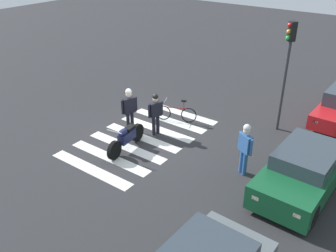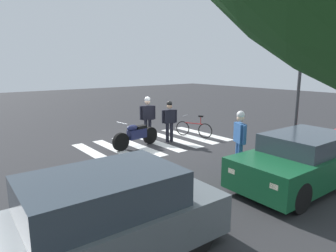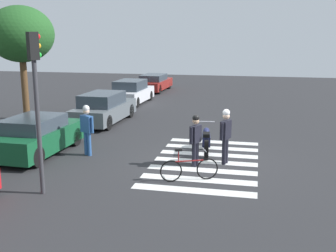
{
  "view_description": "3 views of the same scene",
  "coord_description": "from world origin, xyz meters",
  "px_view_note": "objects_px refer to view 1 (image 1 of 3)",
  "views": [
    {
      "loc": [
        9.36,
        8.12,
        6.98
      ],
      "look_at": [
        0.03,
        1.27,
        0.9
      ],
      "focal_mm": 38.97,
      "sensor_mm": 36.0,
      "label": 1
    },
    {
      "loc": [
        6.97,
        9.71,
        3.12
      ],
      "look_at": [
        0.03,
        0.87,
        0.84
      ],
      "focal_mm": 31.68,
      "sensor_mm": 36.0,
      "label": 2
    },
    {
      "loc": [
        -13.35,
        -1.6,
        4.23
      ],
      "look_at": [
        -0.25,
        1.25,
        1.24
      ],
      "focal_mm": 44.09,
      "sensor_mm": 36.0,
      "label": 3
    }
  ],
  "objects_px": {
    "police_motorcycle": "(126,138)",
    "pedestrian_bystander": "(245,146)",
    "leaning_bicycle": "(176,113)",
    "officer_by_motorcycle": "(156,112)",
    "officer_on_foot": "(129,107)",
    "car_green_compact": "(303,171)",
    "traffic_light_pole": "(287,60)"
  },
  "relations": [
    {
      "from": "officer_by_motorcycle",
      "to": "pedestrian_bystander",
      "type": "bearing_deg",
      "value": 83.95
    },
    {
      "from": "pedestrian_bystander",
      "to": "traffic_light_pole",
      "type": "bearing_deg",
      "value": -175.96
    },
    {
      "from": "police_motorcycle",
      "to": "officer_by_motorcycle",
      "type": "xyz_separation_m",
      "value": [
        -1.53,
        0.17,
        0.51
      ]
    },
    {
      "from": "car_green_compact",
      "to": "traffic_light_pole",
      "type": "xyz_separation_m",
      "value": [
        -3.38,
        -2.08,
        2.2
      ]
    },
    {
      "from": "pedestrian_bystander",
      "to": "car_green_compact",
      "type": "distance_m",
      "value": 1.88
    },
    {
      "from": "traffic_light_pole",
      "to": "leaning_bicycle",
      "type": "bearing_deg",
      "value": -63.78
    },
    {
      "from": "leaning_bicycle",
      "to": "car_green_compact",
      "type": "bearing_deg",
      "value": 74.91
    },
    {
      "from": "officer_on_foot",
      "to": "leaning_bicycle",
      "type": "bearing_deg",
      "value": 154.18
    },
    {
      "from": "leaning_bicycle",
      "to": "officer_on_foot",
      "type": "xyz_separation_m",
      "value": [
        1.87,
        -0.9,
        0.72
      ]
    },
    {
      "from": "officer_on_foot",
      "to": "officer_by_motorcycle",
      "type": "relative_size",
      "value": 1.08
    },
    {
      "from": "leaning_bicycle",
      "to": "car_green_compact",
      "type": "relative_size",
      "value": 0.4
    },
    {
      "from": "car_green_compact",
      "to": "traffic_light_pole",
      "type": "bearing_deg",
      "value": -148.39
    },
    {
      "from": "officer_by_motorcycle",
      "to": "traffic_light_pole",
      "type": "distance_m",
      "value": 5.26
    },
    {
      "from": "officer_on_foot",
      "to": "pedestrian_bystander",
      "type": "relative_size",
      "value": 1.02
    },
    {
      "from": "pedestrian_bystander",
      "to": "traffic_light_pole",
      "type": "height_order",
      "value": "traffic_light_pole"
    },
    {
      "from": "officer_on_foot",
      "to": "pedestrian_bystander",
      "type": "height_order",
      "value": "officer_on_foot"
    },
    {
      "from": "leaning_bicycle",
      "to": "traffic_light_pole",
      "type": "height_order",
      "value": "traffic_light_pole"
    },
    {
      "from": "leaning_bicycle",
      "to": "pedestrian_bystander",
      "type": "bearing_deg",
      "value": 65.15
    },
    {
      "from": "leaning_bicycle",
      "to": "officer_on_foot",
      "type": "relative_size",
      "value": 0.88
    },
    {
      "from": "police_motorcycle",
      "to": "pedestrian_bystander",
      "type": "bearing_deg",
      "value": 105.12
    },
    {
      "from": "police_motorcycle",
      "to": "traffic_light_pole",
      "type": "bearing_deg",
      "value": 141.12
    },
    {
      "from": "police_motorcycle",
      "to": "leaning_bicycle",
      "type": "height_order",
      "value": "police_motorcycle"
    },
    {
      "from": "police_motorcycle",
      "to": "officer_by_motorcycle",
      "type": "height_order",
      "value": "officer_by_motorcycle"
    },
    {
      "from": "police_motorcycle",
      "to": "pedestrian_bystander",
      "type": "relative_size",
      "value": 1.18
    },
    {
      "from": "officer_by_motorcycle",
      "to": "traffic_light_pole",
      "type": "xyz_separation_m",
      "value": [
        -3.24,
        3.68,
        1.89
      ]
    },
    {
      "from": "officer_by_motorcycle",
      "to": "pedestrian_bystander",
      "type": "distance_m",
      "value": 3.96
    },
    {
      "from": "police_motorcycle",
      "to": "car_green_compact",
      "type": "relative_size",
      "value": 0.52
    },
    {
      "from": "officer_on_foot",
      "to": "traffic_light_pole",
      "type": "xyz_separation_m",
      "value": [
        -3.69,
        4.61,
        1.8
      ]
    },
    {
      "from": "leaning_bicycle",
      "to": "officer_by_motorcycle",
      "type": "bearing_deg",
      "value": 1.04
    },
    {
      "from": "leaning_bicycle",
      "to": "officer_on_foot",
      "type": "distance_m",
      "value": 2.2
    },
    {
      "from": "leaning_bicycle",
      "to": "officer_by_motorcycle",
      "type": "distance_m",
      "value": 1.55
    },
    {
      "from": "pedestrian_bystander",
      "to": "car_green_compact",
      "type": "relative_size",
      "value": 0.44
    }
  ]
}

